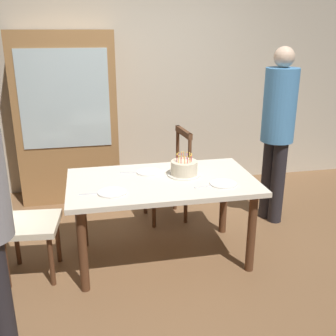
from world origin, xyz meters
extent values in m
plane|color=brown|center=(0.00, 0.00, 0.00)|extent=(6.40, 6.40, 0.00)
cube|color=beige|center=(0.00, 1.85, 1.30)|extent=(6.40, 0.10, 2.60)
cube|color=silver|center=(0.00, 0.00, 0.71)|extent=(1.54, 0.88, 0.04)
cylinder|color=#56331E|center=(-0.67, -0.34, 0.35)|extent=(0.07, 0.07, 0.69)
cylinder|color=#56331E|center=(0.67, -0.34, 0.35)|extent=(0.07, 0.07, 0.69)
cylinder|color=#56331E|center=(-0.67, 0.34, 0.35)|extent=(0.07, 0.07, 0.69)
cylinder|color=#56331E|center=(0.67, 0.34, 0.35)|extent=(0.07, 0.07, 0.69)
cylinder|color=silver|center=(0.20, 0.07, 0.74)|extent=(0.28, 0.28, 0.01)
cylinder|color=beige|center=(0.20, 0.07, 0.80)|extent=(0.23, 0.23, 0.11)
cylinder|color=#D872CC|center=(0.27, 0.07, 0.88)|extent=(0.01, 0.01, 0.05)
sphere|color=#FFC64C|center=(0.27, 0.07, 0.92)|extent=(0.01, 0.01, 0.01)
cylinder|color=yellow|center=(0.26, 0.10, 0.88)|extent=(0.01, 0.01, 0.05)
sphere|color=#FFC64C|center=(0.26, 0.10, 0.92)|extent=(0.01, 0.01, 0.01)
cylinder|color=#D872CC|center=(0.24, 0.12, 0.88)|extent=(0.01, 0.01, 0.05)
sphere|color=#FFC64C|center=(0.24, 0.12, 0.92)|extent=(0.01, 0.01, 0.01)
cylinder|color=#F2994C|center=(0.21, 0.13, 0.88)|extent=(0.01, 0.01, 0.05)
sphere|color=#FFC64C|center=(0.21, 0.13, 0.92)|extent=(0.01, 0.01, 0.01)
cylinder|color=#E54C4C|center=(0.19, 0.13, 0.88)|extent=(0.01, 0.01, 0.05)
sphere|color=#FFC64C|center=(0.19, 0.13, 0.92)|extent=(0.01, 0.01, 0.01)
cylinder|color=#D872CC|center=(0.17, 0.12, 0.88)|extent=(0.01, 0.01, 0.05)
sphere|color=#FFC64C|center=(0.17, 0.12, 0.92)|extent=(0.01, 0.01, 0.01)
cylinder|color=#E54C4C|center=(0.15, 0.10, 0.88)|extent=(0.01, 0.01, 0.05)
sphere|color=#FFC64C|center=(0.15, 0.10, 0.92)|extent=(0.01, 0.01, 0.01)
cylinder|color=#E54C4C|center=(0.14, 0.07, 0.88)|extent=(0.01, 0.01, 0.05)
sphere|color=#FFC64C|center=(0.14, 0.07, 0.92)|extent=(0.01, 0.01, 0.01)
cylinder|color=yellow|center=(0.15, 0.04, 0.88)|extent=(0.01, 0.01, 0.05)
sphere|color=#FFC64C|center=(0.15, 0.04, 0.92)|extent=(0.01, 0.01, 0.01)
cylinder|color=#E54C4C|center=(0.16, 0.02, 0.88)|extent=(0.01, 0.01, 0.05)
sphere|color=#FFC64C|center=(0.16, 0.02, 0.92)|extent=(0.01, 0.01, 0.01)
cylinder|color=#F2994C|center=(0.19, 0.01, 0.88)|extent=(0.01, 0.01, 0.05)
sphere|color=#FFC64C|center=(0.19, 0.01, 0.92)|extent=(0.01, 0.01, 0.01)
cylinder|color=#E54C4C|center=(0.22, 0.01, 0.88)|extent=(0.01, 0.01, 0.05)
sphere|color=#FFC64C|center=(0.22, 0.01, 0.92)|extent=(0.01, 0.01, 0.01)
cylinder|color=#F2994C|center=(0.24, 0.02, 0.88)|extent=(0.01, 0.01, 0.05)
sphere|color=#FFC64C|center=(0.24, 0.02, 0.92)|extent=(0.01, 0.01, 0.01)
cylinder|color=#E54C4C|center=(0.26, 0.04, 0.88)|extent=(0.01, 0.01, 0.05)
sphere|color=#FFC64C|center=(0.26, 0.04, 0.92)|extent=(0.01, 0.01, 0.01)
cylinder|color=white|center=(-0.42, -0.20, 0.74)|extent=(0.22, 0.22, 0.01)
cylinder|color=white|center=(-0.08, 0.20, 0.74)|extent=(0.22, 0.22, 0.01)
cylinder|color=white|center=(0.46, -0.20, 0.74)|extent=(0.22, 0.22, 0.01)
cube|color=silver|center=(-0.58, -0.19, 0.73)|extent=(0.18, 0.02, 0.01)
cube|color=silver|center=(-0.24, 0.22, 0.73)|extent=(0.18, 0.06, 0.01)
cube|color=silver|center=(0.30, -0.22, 0.73)|extent=(0.18, 0.04, 0.01)
cube|color=#56331E|center=(0.17, 0.76, 0.45)|extent=(0.49, 0.49, 0.05)
cylinder|color=#56331E|center=(-0.01, 0.91, 0.21)|extent=(0.04, 0.04, 0.42)
cylinder|color=#56331E|center=(0.02, 0.57, 0.21)|extent=(0.04, 0.04, 0.42)
cylinder|color=#56331E|center=(0.32, 0.95, 0.21)|extent=(0.04, 0.04, 0.42)
cylinder|color=#56331E|center=(0.36, 0.61, 0.21)|extent=(0.04, 0.04, 0.42)
cylinder|color=#56331E|center=(0.35, 0.96, 0.70)|extent=(0.04, 0.04, 0.50)
cylinder|color=#56331E|center=(0.39, 0.60, 0.70)|extent=(0.04, 0.04, 0.50)
cube|color=#56331E|center=(0.37, 0.78, 0.92)|extent=(0.08, 0.40, 0.06)
cube|color=beige|center=(-1.07, -0.04, 0.45)|extent=(0.48, 0.48, 0.05)
cylinder|color=#56331E|center=(-0.92, -0.22, 0.21)|extent=(0.04, 0.04, 0.42)
cylinder|color=#56331E|center=(-0.89, 0.12, 0.21)|extent=(0.04, 0.04, 0.42)
cylinder|color=#56331E|center=(-1.26, -0.19, 0.21)|extent=(0.04, 0.04, 0.42)
cylinder|color=#56331E|center=(-1.22, 0.15, 0.21)|extent=(0.04, 0.04, 0.42)
cylinder|color=#262328|center=(-1.16, -0.85, 0.38)|extent=(0.14, 0.14, 0.77)
cylinder|color=#262328|center=(1.23, 0.58, 0.43)|extent=(0.14, 0.14, 0.85)
cylinder|color=#262328|center=(1.28, 0.46, 0.43)|extent=(0.14, 0.14, 0.85)
cylinder|color=#4C8CC6|center=(1.26, 0.52, 1.21)|extent=(0.32, 0.32, 0.71)
sphere|color=beige|center=(1.26, 0.52, 1.66)|extent=(0.20, 0.20, 0.20)
cube|color=#9E7042|center=(-0.79, 1.56, 0.95)|extent=(1.10, 0.44, 1.90)
cube|color=silver|center=(-0.79, 1.34, 1.20)|extent=(0.94, 0.01, 1.04)
camera|label=1|loc=(-0.57, -3.02, 1.91)|focal=42.73mm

